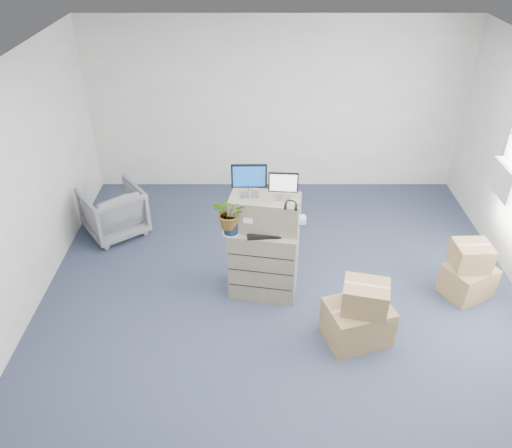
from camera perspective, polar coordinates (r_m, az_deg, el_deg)
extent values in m
plane|color=#242E41|center=(5.91, 3.24, -11.95)|extent=(7.00, 7.00, 0.00)
cube|color=beige|center=(8.16, 2.36, 13.26)|extent=(6.00, 0.02, 2.80)
cube|color=beige|center=(7.07, 26.96, 4.44)|extent=(0.24, 0.60, 0.40)
cube|color=gray|center=(6.11, 0.90, -4.24)|extent=(0.88, 0.62, 0.94)
cube|color=gray|center=(5.76, 1.02, 1.32)|extent=(0.86, 0.53, 0.40)
cube|color=#99999E|center=(5.70, -0.78, 3.34)|extent=(0.21, 0.16, 0.01)
cylinder|color=#99999E|center=(5.67, -0.79, 3.82)|extent=(0.03, 0.03, 0.09)
cube|color=black|center=(5.58, -0.80, 5.52)|extent=(0.40, 0.04, 0.28)
cube|color=navy|center=(5.56, -0.80, 5.44)|extent=(0.36, 0.02, 0.25)
cube|color=#99999E|center=(5.64, 3.08, 2.96)|extent=(0.18, 0.14, 0.01)
cylinder|color=#99999E|center=(5.62, 3.10, 3.36)|extent=(0.03, 0.03, 0.08)
cube|color=black|center=(5.54, 3.15, 4.77)|extent=(0.33, 0.05, 0.24)
cube|color=silver|center=(5.53, 3.14, 4.71)|extent=(0.30, 0.03, 0.20)
torus|color=black|center=(5.45, 4.01, 2.15)|extent=(0.14, 0.04, 0.14)
cube|color=black|center=(5.72, 0.88, -1.26)|extent=(0.41, 0.20, 0.02)
ellipsoid|color=silver|center=(5.71, 3.95, -1.34)|extent=(0.10, 0.07, 0.03)
cylinder|color=#979A9F|center=(5.78, 2.19, 0.40)|extent=(0.07, 0.07, 0.23)
cube|color=silver|center=(5.90, 0.71, -0.08)|extent=(0.06, 0.06, 0.02)
cube|color=black|center=(5.86, 0.72, 0.43)|extent=(0.06, 0.04, 0.11)
cube|color=black|center=(5.92, 4.24, 0.17)|extent=(0.20, 0.17, 0.05)
cube|color=#40A0DB|center=(5.85, 4.67, 0.47)|extent=(0.22, 0.13, 0.08)
cylinder|color=#9DBB97|center=(5.76, -2.87, -1.02)|extent=(0.20, 0.20, 0.01)
cylinder|color=#111C33|center=(5.72, -2.89, -0.42)|extent=(0.17, 0.17, 0.13)
imported|color=#1D5518|center=(5.63, -2.93, 0.97)|extent=(0.47, 0.50, 0.32)
imported|color=slate|center=(7.53, -15.99, 1.64)|extent=(1.06, 1.05, 0.80)
cube|color=olive|center=(5.76, 11.50, -10.95)|extent=(0.81, 0.70, 0.47)
cube|color=olive|center=(6.77, 23.02, -5.95)|extent=(0.71, 0.67, 0.41)
cube|color=olive|center=(5.47, 12.38, -8.18)|extent=(0.55, 0.48, 0.33)
cube|color=olive|center=(6.56, 23.37, -3.36)|extent=(0.44, 0.39, 0.33)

